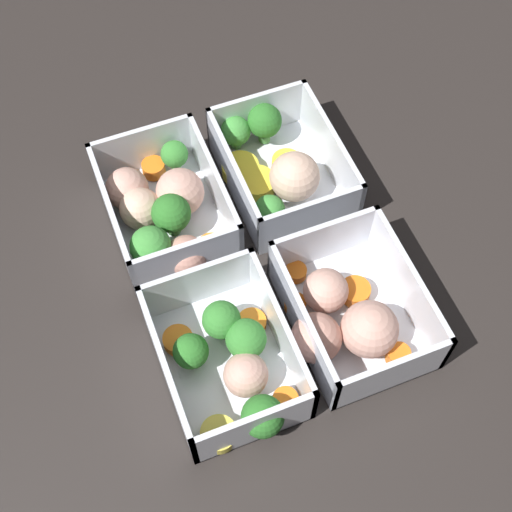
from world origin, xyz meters
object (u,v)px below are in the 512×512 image
container_near_left (347,316)px  container_near_right (277,167)px  container_far_left (231,361)px  container_far_right (163,209)px

container_near_left → container_near_right: bearing=-1.7°
container_near_left → container_near_right: 0.18m
container_near_left → container_far_left: (-0.00, 0.11, -0.00)m
container_near_right → container_far_left: size_ratio=0.95×
container_far_right → container_near_left: bearing=-145.0°
container_far_left → container_near_right: bearing=-33.1°
container_near_right → container_far_left: (-0.18, 0.12, -0.00)m
container_near_left → container_far_left: 0.11m
container_near_left → container_far_right: bearing=35.0°
container_near_left → container_far_right: same height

